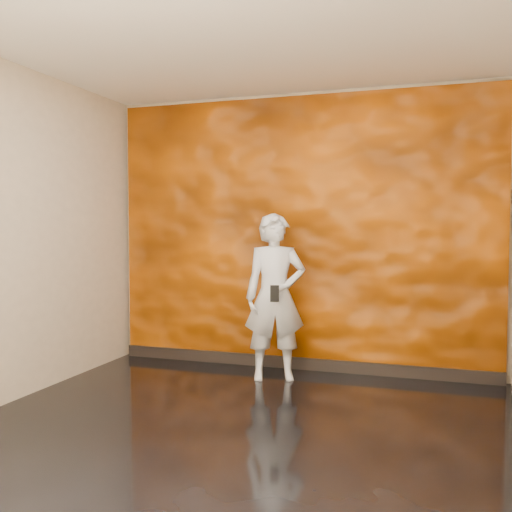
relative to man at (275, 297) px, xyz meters
name	(u,v)px	position (x,y,z in m)	size (l,w,h in m)	color
room	(232,234)	(0.12, -1.49, 0.61)	(4.02, 4.02, 2.81)	black
feature_wall	(300,233)	(0.12, 0.47, 0.59)	(3.90, 0.06, 2.75)	#C05200
baseboard	(298,363)	(0.12, 0.43, -0.73)	(3.90, 0.04, 0.12)	black
man	(275,297)	(0.00, 0.00, 0.00)	(0.57, 0.38, 1.57)	#A8AEB8
phone	(275,294)	(0.06, -0.21, 0.06)	(0.08, 0.02, 0.15)	black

